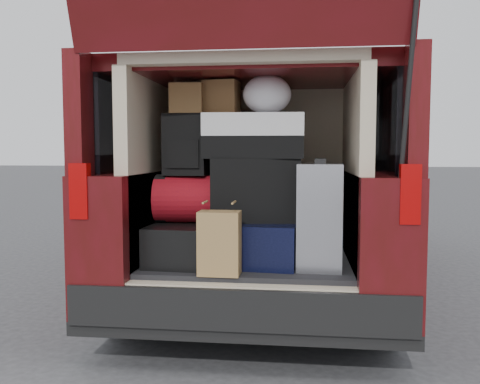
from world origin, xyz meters
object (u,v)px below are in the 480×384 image
object	(u,v)px
red_duffel	(192,199)
black_soft_case	(254,190)
kraft_bag	(220,243)
silver_roller	(320,215)
black_hardshell	(190,242)
navy_hardshell	(260,241)
twotone_duffel	(253,136)
backpack	(186,145)

from	to	relation	value
red_duffel	black_soft_case	bearing A→B (deg)	-3.15
kraft_bag	silver_roller	bearing A→B (deg)	26.90
black_hardshell	red_duffel	size ratio (longest dim) A/B	1.32
kraft_bag	navy_hardshell	bearing A→B (deg)	62.72
twotone_duffel	kraft_bag	bearing A→B (deg)	-116.01
black_hardshell	silver_roller	distance (m)	0.82
backpack	black_soft_case	bearing A→B (deg)	3.15
kraft_bag	black_soft_case	xyz separation A→B (m)	(0.16, 0.35, 0.27)
silver_roller	twotone_duffel	size ratio (longest dim) A/B	1.02
kraft_bag	twotone_duffel	bearing A→B (deg)	67.38
black_hardshell	silver_roller	bearing A→B (deg)	-0.47
silver_roller	black_hardshell	bearing A→B (deg)	179.11
backpack	red_duffel	bearing A→B (deg)	10.62
kraft_bag	backpack	xyz separation A→B (m)	(-0.26, 0.35, 0.55)
navy_hardshell	silver_roller	size ratio (longest dim) A/B	0.96
backpack	twotone_duffel	size ratio (longest dim) A/B	0.63
black_hardshell	twotone_duffel	xyz separation A→B (m)	(0.39, 0.04, 0.65)
black_hardshell	backpack	size ratio (longest dim) A/B	1.58
black_hardshell	navy_hardshell	xyz separation A→B (m)	(0.43, 0.05, 0.01)
kraft_bag	twotone_duffel	world-z (taller)	twotone_duffel
black_soft_case	backpack	world-z (taller)	backpack
silver_roller	red_duffel	world-z (taller)	silver_roller
navy_hardshell	silver_roller	world-z (taller)	silver_roller
navy_hardshell	black_soft_case	distance (m)	0.32
silver_roller	backpack	distance (m)	0.93
silver_roller	twotone_duffel	bearing A→B (deg)	170.75
twotone_duffel	red_duffel	bearing A→B (deg)	177.13
kraft_bag	red_duffel	size ratio (longest dim) A/B	0.78
kraft_bag	red_duffel	world-z (taller)	red_duffel
red_duffel	twotone_duffel	bearing A→B (deg)	-3.15
silver_roller	kraft_bag	distance (m)	0.63
navy_hardshell	silver_roller	bearing A→B (deg)	-9.61
red_duffel	black_soft_case	distance (m)	0.39
silver_roller	backpack	bearing A→B (deg)	176.86
black_hardshell	red_duffel	world-z (taller)	red_duffel
black_hardshell	backpack	bearing A→B (deg)	132.99
backpack	twotone_duffel	world-z (taller)	backpack
kraft_bag	black_soft_case	distance (m)	0.48
red_duffel	black_soft_case	xyz separation A→B (m)	(0.39, -0.00, 0.06)
backpack	black_hardshell	bearing A→B (deg)	-47.10
red_duffel	navy_hardshell	bearing A→B (deg)	-1.83
silver_roller	kraft_bag	size ratio (longest dim) A/B	1.73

